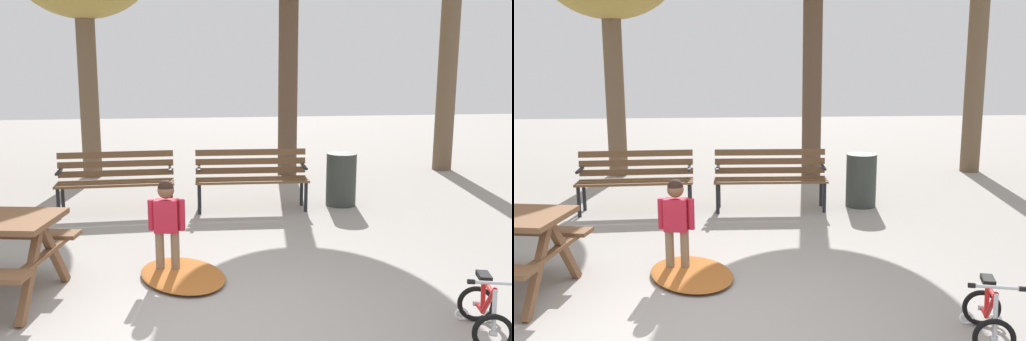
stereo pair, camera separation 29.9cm
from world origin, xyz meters
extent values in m
plane|color=gray|center=(0.00, 0.00, 0.00)|extent=(36.00, 36.00, 0.00)
cube|color=brown|center=(-1.33, 0.55, 0.36)|extent=(0.16, 0.57, 0.76)
cube|color=brown|center=(-1.24, 1.04, 0.36)|extent=(0.16, 0.57, 0.76)
cube|color=brown|center=(-1.28, 0.79, 0.42)|extent=(0.28, 1.10, 0.04)
cube|color=brown|center=(-0.97, 3.93, 0.44)|extent=(1.60, 0.12, 0.03)
cube|color=brown|center=(-0.97, 3.81, 0.44)|extent=(1.60, 0.12, 0.03)
cube|color=brown|center=(-0.96, 3.69, 0.44)|extent=(1.60, 0.12, 0.03)
cube|color=brown|center=(-0.96, 3.57, 0.44)|extent=(1.60, 0.12, 0.03)
cube|color=brown|center=(-0.97, 3.97, 0.54)|extent=(1.60, 0.09, 0.09)
cube|color=brown|center=(-0.97, 3.97, 0.67)|extent=(1.60, 0.09, 0.09)
cube|color=brown|center=(-0.97, 3.97, 0.81)|extent=(1.60, 0.09, 0.09)
cylinder|color=black|center=(-0.21, 3.61, 0.22)|extent=(0.05, 0.05, 0.44)
cylinder|color=black|center=(-0.22, 3.97, 0.22)|extent=(0.05, 0.05, 0.44)
cube|color=black|center=(-0.21, 3.79, 0.62)|extent=(0.05, 0.40, 0.03)
cylinder|color=black|center=(-1.71, 3.57, 0.22)|extent=(0.05, 0.05, 0.44)
cylinder|color=black|center=(-1.72, 3.93, 0.22)|extent=(0.05, 0.05, 0.44)
cube|color=black|center=(-1.71, 3.75, 0.62)|extent=(0.05, 0.40, 0.03)
cube|color=brown|center=(0.94, 3.89, 0.44)|extent=(1.60, 0.14, 0.03)
cube|color=brown|center=(0.94, 3.77, 0.44)|extent=(1.60, 0.14, 0.03)
cube|color=brown|center=(0.93, 3.65, 0.44)|extent=(1.60, 0.14, 0.03)
cube|color=brown|center=(0.93, 3.53, 0.44)|extent=(1.60, 0.14, 0.03)
cube|color=brown|center=(0.95, 3.93, 0.54)|extent=(1.60, 0.11, 0.09)
cube|color=brown|center=(0.95, 3.93, 0.67)|extent=(1.60, 0.11, 0.09)
cube|color=brown|center=(0.95, 3.93, 0.81)|extent=(1.60, 0.11, 0.09)
cylinder|color=black|center=(1.68, 3.51, 0.22)|extent=(0.05, 0.05, 0.44)
cylinder|color=black|center=(1.69, 3.87, 0.22)|extent=(0.05, 0.05, 0.44)
cube|color=black|center=(1.69, 3.69, 0.62)|extent=(0.06, 0.40, 0.03)
cylinder|color=black|center=(0.18, 3.58, 0.22)|extent=(0.05, 0.05, 0.44)
cylinder|color=black|center=(0.20, 3.94, 0.22)|extent=(0.05, 0.05, 0.44)
cube|color=black|center=(0.19, 3.76, 0.62)|extent=(0.06, 0.40, 0.03)
cylinder|color=#7F664C|center=(-0.14, 1.30, 0.22)|extent=(0.09, 0.09, 0.44)
cube|color=black|center=(-0.14, 1.30, 0.03)|extent=(0.12, 0.17, 0.06)
cylinder|color=#7F664C|center=(-0.29, 1.33, 0.22)|extent=(0.09, 0.09, 0.44)
cube|color=black|center=(-0.29, 1.33, 0.03)|extent=(0.12, 0.17, 0.06)
cube|color=#B71E33|center=(-0.22, 1.32, 0.60)|extent=(0.25, 0.17, 0.33)
sphere|color=brown|center=(-0.22, 1.32, 0.86)|extent=(0.16, 0.16, 0.16)
sphere|color=black|center=(-0.22, 1.32, 0.88)|extent=(0.15, 0.15, 0.15)
cylinder|color=#B71E33|center=(-0.07, 1.29, 0.61)|extent=(0.07, 0.07, 0.31)
cylinder|color=#B71E33|center=(-0.37, 1.34, 0.61)|extent=(0.07, 0.07, 0.31)
torus|color=black|center=(2.14, -0.58, 0.15)|extent=(0.30, 0.12, 0.30)
cylinder|color=silver|center=(2.14, -0.58, 0.15)|extent=(0.06, 0.05, 0.04)
torus|color=black|center=(2.28, -0.08, 0.15)|extent=(0.30, 0.12, 0.30)
cylinder|color=silver|center=(2.28, -0.08, 0.15)|extent=(0.06, 0.05, 0.04)
torus|color=white|center=(2.39, -0.11, 0.05)|extent=(0.11, 0.05, 0.11)
torus|color=white|center=(2.18, -0.05, 0.05)|extent=(0.11, 0.05, 0.11)
cylinder|color=red|center=(2.19, -0.40, 0.32)|extent=(0.12, 0.30, 0.32)
cylinder|color=red|center=(2.23, -0.25, 0.30)|extent=(0.06, 0.08, 0.27)
cylinder|color=red|center=(2.26, -0.17, 0.16)|extent=(0.08, 0.20, 0.05)
cylinder|color=silver|center=(2.15, -0.56, 0.31)|extent=(0.05, 0.08, 0.32)
cylinder|color=red|center=(2.20, -0.38, 0.42)|extent=(0.12, 0.32, 0.05)
cube|color=black|center=(2.24, -0.23, 0.45)|extent=(0.13, 0.19, 0.04)
cylinder|color=silver|center=(2.15, -0.54, 0.52)|extent=(0.33, 0.12, 0.02)
cylinder|color=black|center=(2.32, -0.58, 0.52)|extent=(0.06, 0.05, 0.04)
cylinder|color=black|center=(1.99, -0.49, 0.52)|extent=(0.06, 0.05, 0.04)
ellipsoid|color=#9E5623|center=(-0.08, 1.19, 0.04)|extent=(1.12, 1.30, 0.07)
cylinder|color=#2D332D|center=(2.28, 3.83, 0.39)|extent=(0.44, 0.44, 0.78)
cylinder|color=brown|center=(-1.69, 6.57, 1.52)|extent=(0.34, 0.34, 3.05)
cylinder|color=brown|center=(1.90, 6.08, 1.75)|extent=(0.35, 0.35, 3.49)
cylinder|color=brown|center=(5.08, 6.35, 2.08)|extent=(0.36, 0.36, 4.16)
camera|label=1|loc=(-0.07, -4.11, 2.07)|focal=39.71mm
camera|label=2|loc=(0.22, -4.14, 2.07)|focal=39.71mm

